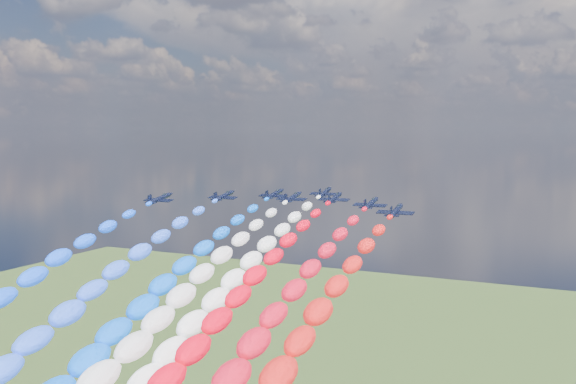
% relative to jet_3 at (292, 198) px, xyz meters
% --- Properties ---
extents(jet_0, '(8.82, 11.73, 4.44)m').
position_rel_jet_3_xyz_m(jet_0, '(-30.11, -17.48, 0.00)').
color(jet_0, black).
extents(jet_1, '(8.77, 11.70, 4.44)m').
position_rel_jet_3_xyz_m(jet_1, '(-18.46, -4.51, 0.00)').
color(jet_1, black).
extents(trail_1, '(6.14, 108.87, 41.84)m').
position_rel_jet_3_xyz_m(trail_1, '(-18.46, -60.49, -18.72)').
color(trail_1, blue).
extents(jet_2, '(8.97, 11.84, 4.44)m').
position_rel_jet_3_xyz_m(jet_2, '(-8.31, 5.69, 0.00)').
color(jet_2, black).
extents(trail_2, '(6.14, 108.87, 41.84)m').
position_rel_jet_3_xyz_m(trail_2, '(-8.31, -50.28, -18.72)').
color(trail_2, blue).
extents(jet_3, '(8.65, 11.62, 4.44)m').
position_rel_jet_3_xyz_m(jet_3, '(0.00, 0.00, 0.00)').
color(jet_3, black).
extents(trail_3, '(6.14, 108.87, 41.84)m').
position_rel_jet_3_xyz_m(trail_3, '(-0.00, -55.97, -18.72)').
color(trail_3, silver).
extents(jet_4, '(8.68, 11.63, 4.44)m').
position_rel_jet_3_xyz_m(jet_4, '(2.40, 16.70, 0.00)').
color(jet_4, black).
extents(trail_4, '(6.14, 108.87, 41.84)m').
position_rel_jet_3_xyz_m(trail_4, '(2.40, -39.28, -18.72)').
color(trail_4, white).
extents(jet_5, '(8.38, 11.42, 4.44)m').
position_rel_jet_3_xyz_m(jet_5, '(10.58, 3.54, 0.00)').
color(jet_5, black).
extents(trail_5, '(6.14, 108.87, 41.84)m').
position_rel_jet_3_xyz_m(trail_5, '(10.58, -52.44, -18.72)').
color(trail_5, red).
extents(jet_6, '(8.49, 11.50, 4.44)m').
position_rel_jet_3_xyz_m(jet_6, '(23.27, -4.65, 0.00)').
color(jet_6, black).
extents(trail_6, '(6.14, 108.87, 41.84)m').
position_rel_jet_3_xyz_m(trail_6, '(23.27, -60.62, -18.72)').
color(trail_6, red).
extents(jet_7, '(8.52, 11.52, 4.44)m').
position_rel_jet_3_xyz_m(jet_7, '(33.01, -16.22, 0.00)').
color(jet_7, black).
extents(trail_7, '(6.14, 108.87, 41.84)m').
position_rel_jet_3_xyz_m(trail_7, '(33.01, -72.20, -18.72)').
color(trail_7, red).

